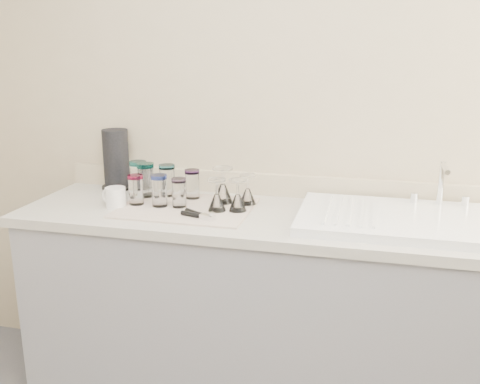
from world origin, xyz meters
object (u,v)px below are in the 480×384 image
(sink_unit, at_px, (406,219))
(goblet_front_right, at_px, (238,200))
(goblet_back_left, at_px, (223,191))
(tumbler_extra, at_px, (138,177))
(tumbler_lavender, at_px, (179,192))
(goblet_back_right, at_px, (248,194))
(tumbler_purple, at_px, (192,184))
(tumbler_magenta, at_px, (136,189))
(tumbler_cyan, at_px, (167,180))
(white_mug, at_px, (115,197))
(tumbler_blue, at_px, (159,190))
(paper_towel_roll, at_px, (116,160))
(tumbler_teal, at_px, (146,180))
(goblet_front_left, at_px, (217,200))
(can_opener, at_px, (198,215))

(sink_unit, xyz_separation_m, goblet_front_right, (-0.67, -0.01, 0.03))
(sink_unit, bearing_deg, goblet_back_left, 173.51)
(tumbler_extra, bearing_deg, tumbler_lavender, -31.71)
(sink_unit, height_order, goblet_back_right, sink_unit)
(tumbler_purple, distance_m, goblet_back_left, 0.16)
(sink_unit, distance_m, tumbler_magenta, 1.12)
(tumbler_cyan, relative_size, goblet_front_right, 1.08)
(tumbler_magenta, relative_size, white_mug, 1.00)
(tumbler_magenta, height_order, white_mug, tumbler_magenta)
(tumbler_cyan, bearing_deg, goblet_front_right, -22.00)
(goblet_back_left, relative_size, white_mug, 1.21)
(tumbler_extra, height_order, white_mug, tumbler_extra)
(tumbler_blue, relative_size, white_mug, 1.06)
(tumbler_magenta, bearing_deg, tumbler_lavender, 2.32)
(tumbler_lavender, distance_m, goblet_back_right, 0.29)
(paper_towel_roll, bearing_deg, tumbler_cyan, -17.49)
(tumbler_teal, bearing_deg, paper_towel_roll, 148.52)
(tumbler_lavender, height_order, goblet_back_left, goblet_back_left)
(tumbler_cyan, relative_size, goblet_front_left, 1.06)
(tumbler_blue, distance_m, can_opener, 0.24)
(tumbler_cyan, distance_m, can_opener, 0.37)
(tumbler_teal, relative_size, goblet_back_right, 1.17)
(tumbler_lavender, relative_size, goblet_front_right, 0.93)
(tumbler_blue, distance_m, tumbler_extra, 0.24)
(goblet_front_right, xyz_separation_m, white_mug, (-0.52, -0.06, -0.01))
(tumbler_magenta, xyz_separation_m, goblet_back_left, (0.35, 0.11, -0.01))
(goblet_back_right, distance_m, paper_towel_roll, 0.70)
(tumbler_lavender, xyz_separation_m, white_mug, (-0.27, -0.05, -0.03))
(goblet_back_left, distance_m, goblet_front_left, 0.12)
(tumbler_teal, xyz_separation_m, tumbler_blue, (0.12, -0.13, -0.01))
(goblet_front_left, bearing_deg, can_opener, -114.02)
(can_opener, bearing_deg, tumbler_extra, 144.08)
(tumbler_cyan, height_order, tumbler_purple, tumbler_cyan)
(tumbler_magenta, relative_size, goblet_front_right, 0.97)
(tumbler_purple, relative_size, goblet_back_left, 0.83)
(goblet_back_left, xyz_separation_m, goblet_back_right, (0.11, 0.01, -0.01))
(goblet_back_left, xyz_separation_m, goblet_front_right, (0.09, -0.10, -0.01))
(goblet_front_right, bearing_deg, tumbler_blue, -177.66)
(goblet_back_left, height_order, goblet_front_left, goblet_back_left)
(tumbler_blue, xyz_separation_m, paper_towel_roll, (-0.32, 0.25, 0.06))
(tumbler_purple, height_order, can_opener, tumbler_purple)
(goblet_front_left, height_order, can_opener, goblet_front_left)
(tumbler_cyan, height_order, paper_towel_roll, paper_towel_roll)
(tumbler_magenta, relative_size, tumbler_blue, 0.95)
(tumbler_teal, relative_size, can_opener, 0.99)
(tumbler_cyan, relative_size, can_opener, 0.93)
(tumbler_purple, relative_size, tumbler_lavender, 1.05)
(tumbler_teal, xyz_separation_m, paper_towel_roll, (-0.21, 0.13, 0.05))
(tumbler_purple, bearing_deg, goblet_front_left, -44.18)
(goblet_back_left, relative_size, goblet_back_right, 1.21)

